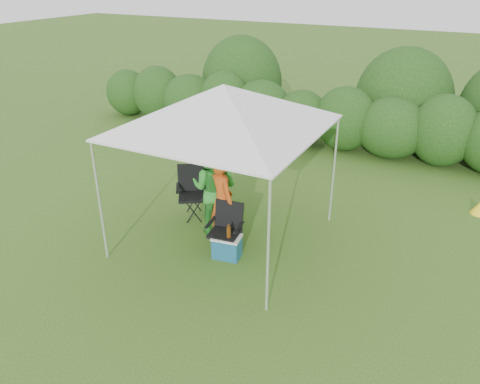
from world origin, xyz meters
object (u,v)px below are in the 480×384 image
at_px(chair_left, 193,188).
at_px(cooler, 227,247).
at_px(canopy, 224,107).
at_px(man, 222,201).
at_px(woman, 215,188).
at_px(chair_right, 226,225).

bearing_deg(chair_left, cooler, -70.56).
relative_size(canopy, chair_left, 3.02).
bearing_deg(chair_left, canopy, -58.69).
relative_size(canopy, man, 1.89).
bearing_deg(canopy, cooler, -59.13).
height_order(canopy, man, canopy).
height_order(chair_left, woman, woman).
bearing_deg(cooler, canopy, 111.95).
xyz_separation_m(canopy, chair_right, (0.23, -0.39, -1.95)).
height_order(canopy, cooler, canopy).
bearing_deg(man, chair_right, 160.91).
bearing_deg(man, woman, -9.84).
relative_size(woman, cooler, 3.44).
relative_size(canopy, cooler, 5.93).
height_order(canopy, chair_left, canopy).
relative_size(canopy, woman, 1.72).
xyz_separation_m(chair_right, woman, (-0.51, 0.49, 0.39)).
xyz_separation_m(chair_left, cooler, (1.33, -1.04, -0.38)).
height_order(chair_left, cooler, chair_left).
distance_m(woman, cooler, 1.13).
distance_m(man, woman, 0.38).
relative_size(chair_right, chair_left, 0.88).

